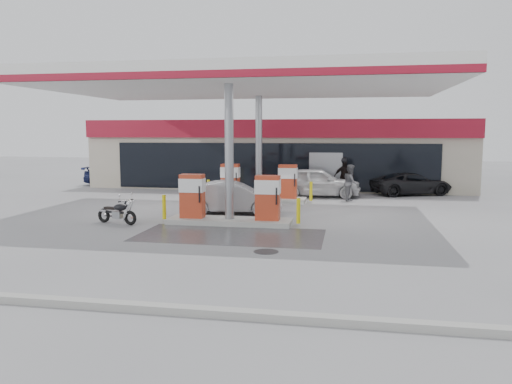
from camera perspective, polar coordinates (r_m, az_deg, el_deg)
ground at (r=16.29m, az=-4.68°, el=-4.88°), size 90.00×90.00×0.00m
wet_patch at (r=16.16m, az=-2.96°, el=-4.95°), size 6.00×3.00×0.00m
drain_cover at (r=13.96m, az=1.15°, el=-6.83°), size 0.70×0.70×0.01m
kerb at (r=9.92m, az=-15.56°, el=-12.42°), size 28.00×0.25×0.15m
store_building at (r=31.63m, az=2.88°, el=4.50°), size 22.00×8.22×4.00m
canopy at (r=20.90m, az=-1.16°, el=12.25°), size 16.00×10.02×5.51m
pump_island_near at (r=18.07m, az=-3.04°, el=-1.41°), size 5.14×1.30×1.78m
pump_island_far at (r=23.90m, az=0.32°, el=0.63°), size 5.14×1.30×1.78m
parked_motorcycle at (r=18.71m, az=-15.55°, el=-2.34°), size 1.71×0.80×0.90m
sedan_white at (r=25.76m, az=6.95°, el=1.13°), size 4.57×2.14×1.51m
attendant at (r=24.51m, az=10.77°, el=1.06°), size 0.68×0.87×1.76m
hatchback_silver at (r=20.29m, az=-2.71°, el=-0.63°), size 4.17×1.92×1.33m
parked_car_left at (r=32.28m, az=-15.65°, el=1.77°), size 4.05×1.68×1.17m
parked_car_right at (r=27.72m, az=17.33°, el=0.92°), size 4.66×3.44×1.18m
biker_walking at (r=27.29m, az=10.04°, el=1.74°), size 1.12×0.56×1.84m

